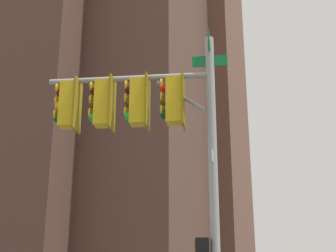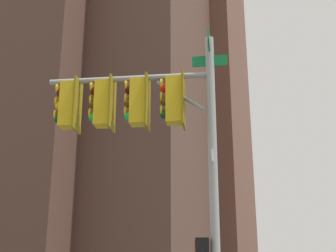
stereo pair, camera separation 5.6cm
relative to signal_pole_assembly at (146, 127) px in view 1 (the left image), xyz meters
The scene contains 4 objects.
signal_pole_assembly is the anchor object (origin of this frame).
building_brick_nearside 41.23m from the signal_pole_assembly, 153.21° to the right, with size 19.31×20.20×43.23m, color #4C3328.
building_brick_midblock 39.92m from the signal_pole_assembly, 144.36° to the right, with size 22.04×15.55×31.72m, color #4C3328.
building_brick_farside 54.39m from the signal_pole_assembly, 162.91° to the right, with size 16.29×19.88×51.71m, color brown.
Camera 1 is at (8.56, 2.16, 2.03)m, focal length 50.63 mm.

